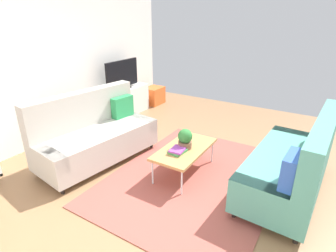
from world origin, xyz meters
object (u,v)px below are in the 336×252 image
(coffee_table, at_px, (185,149))
(vase_1, at_px, (107,89))
(tv, at_px, (122,75))
(couch_beige, at_px, (95,134))
(vase_0, at_px, (102,90))
(table_book_0, at_px, (178,151))
(couch_green, at_px, (293,164))
(bottle_1, at_px, (118,87))
(tv_console, at_px, (123,102))
(storage_trunk, at_px, (154,96))
(bottle_0, at_px, (115,87))
(potted_plant, at_px, (185,139))

(coffee_table, xyz_separation_m, vase_1, (1.03, 2.46, 0.32))
(coffee_table, distance_m, tv, 2.85)
(couch_beige, height_order, vase_0, couch_beige)
(table_book_0, bearing_deg, couch_green, -72.07)
(bottle_1, bearing_deg, tv_console, 12.99)
(vase_0, bearing_deg, storage_trunk, -5.10)
(tv, relative_size, bottle_0, 4.55)
(bottle_0, bearing_deg, bottle_1, 0.00)
(coffee_table, relative_size, potted_plant, 3.75)
(table_book_0, distance_m, vase_1, 2.74)
(coffee_table, distance_m, bottle_0, 2.67)
(table_book_0, bearing_deg, storage_trunk, 39.91)
(tv, relative_size, table_book_0, 4.17)
(couch_green, distance_m, bottle_1, 3.93)
(coffee_table, distance_m, bottle_1, 2.72)
(storage_trunk, xyz_separation_m, bottle_1, (-1.27, 0.06, 0.50))
(tv, xyz_separation_m, storage_trunk, (1.10, -0.08, -0.73))
(storage_trunk, bearing_deg, table_book_0, -140.09)
(couch_beige, bearing_deg, bottle_0, -140.62)
(storage_trunk, distance_m, bottle_1, 1.37)
(tv_console, relative_size, bottle_0, 6.38)
(couch_green, distance_m, bottle_0, 3.90)
(tv, distance_m, table_book_0, 2.93)
(potted_plant, relative_size, table_book_0, 1.22)
(tv_console, bearing_deg, couch_green, -107.09)
(couch_beige, distance_m, bottle_1, 1.94)
(couch_beige, distance_m, vase_0, 1.66)
(tv_console, relative_size, vase_0, 7.41)
(couch_beige, relative_size, tv, 2.00)
(tv_console, bearing_deg, storage_trunk, -5.19)
(vase_0, xyz_separation_m, bottle_0, (0.30, -0.09, 0.02))
(potted_plant, bearing_deg, couch_beige, 104.67)
(potted_plant, xyz_separation_m, table_book_0, (-0.18, 0.02, -0.13))
(bottle_0, bearing_deg, potted_plant, -116.47)
(bottle_0, bearing_deg, vase_1, 148.52)
(tv_console, distance_m, table_book_0, 2.90)
(couch_beige, distance_m, coffee_table, 1.47)
(coffee_table, relative_size, vase_0, 5.82)
(couch_beige, distance_m, storage_trunk, 3.08)
(potted_plant, bearing_deg, couch_green, -78.50)
(vase_0, distance_m, vase_1, 0.15)
(couch_green, bearing_deg, potted_plant, 104.52)
(storage_trunk, bearing_deg, potted_plant, -137.99)
(tv, bearing_deg, bottle_0, -175.98)
(couch_beige, height_order, vase_1, couch_beige)
(coffee_table, relative_size, table_book_0, 4.58)
(storage_trunk, bearing_deg, tv_console, 174.81)
(coffee_table, bearing_deg, vase_1, 67.30)
(couch_beige, height_order, couch_green, same)
(vase_1, distance_m, bottle_0, 0.18)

